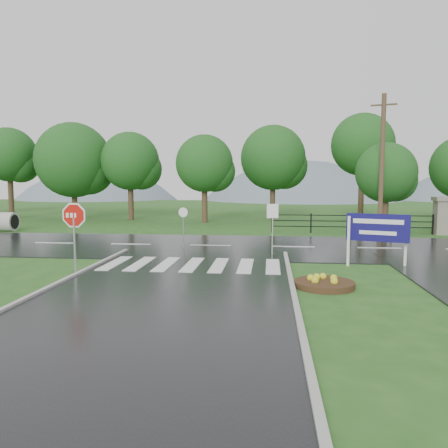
# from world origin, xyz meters

# --- Properties ---
(ground) EXTENTS (120.00, 120.00, 0.00)m
(ground) POSITION_xyz_m (0.00, 0.00, 0.00)
(ground) COLOR #25541C
(ground) RESTS_ON ground
(main_road) EXTENTS (90.00, 8.00, 0.04)m
(main_road) POSITION_xyz_m (0.00, 10.00, 0.00)
(main_road) COLOR black
(main_road) RESTS_ON ground
(walkway) EXTENTS (2.20, 11.00, 0.04)m
(walkway) POSITION_xyz_m (8.50, 4.00, 0.00)
(walkway) COLOR black
(walkway) RESTS_ON ground
(crosswalk) EXTENTS (6.50, 2.80, 0.02)m
(crosswalk) POSITION_xyz_m (0.00, 5.00, 0.06)
(crosswalk) COLOR silver
(crosswalk) RESTS_ON ground
(curb_right) EXTENTS (0.15, 24.00, 0.12)m
(curb_right) POSITION_xyz_m (3.55, -4.00, 0.00)
(curb_right) COLOR #A3A39B
(curb_right) RESTS_ON ground
(pillar_west) EXTENTS (1.00, 1.00, 2.24)m
(pillar_west) POSITION_xyz_m (13.00, 16.00, 1.18)
(pillar_west) COLOR gray
(pillar_west) RESTS_ON ground
(fence_west) EXTENTS (9.58, 0.08, 1.20)m
(fence_west) POSITION_xyz_m (7.75, 16.00, 0.72)
(fence_west) COLOR black
(fence_west) RESTS_ON ground
(hills) EXTENTS (102.00, 48.00, 48.00)m
(hills) POSITION_xyz_m (3.49, 65.00, -15.54)
(hills) COLOR slate
(hills) RESTS_ON ground
(treeline) EXTENTS (83.20, 5.20, 10.00)m
(treeline) POSITION_xyz_m (1.00, 24.00, 0.00)
(treeline) COLOR #164917
(treeline) RESTS_ON ground
(stop_sign) EXTENTS (1.16, 0.11, 2.61)m
(stop_sign) POSITION_xyz_m (-3.71, 3.15, 1.82)
(stop_sign) COLOR #939399
(stop_sign) RESTS_ON ground
(estate_billboard) EXTENTS (2.19, 0.80, 1.97)m
(estate_billboard) POSITION_xyz_m (6.84, 5.65, 1.36)
(estate_billboard) COLOR silver
(estate_billboard) RESTS_ON ground
(flower_bed) EXTENTS (1.80, 1.80, 0.36)m
(flower_bed) POSITION_xyz_m (4.52, 2.21, 0.13)
(flower_bed) COLOR #332111
(flower_bed) RESTS_ON ground
(reg_sign_small) EXTENTS (0.49, 0.09, 2.21)m
(reg_sign_small) POSITION_xyz_m (2.98, 7.63, 1.56)
(reg_sign_small) COLOR #939399
(reg_sign_small) RESTS_ON ground
(reg_sign_round) EXTENTS (0.45, 0.11, 1.95)m
(reg_sign_round) POSITION_xyz_m (-1.15, 9.05, 1.26)
(reg_sign_round) COLOR #939399
(reg_sign_round) RESTS_ON ground
(utility_pole_east) EXTENTS (1.42, 0.51, 8.16)m
(utility_pole_east) POSITION_xyz_m (9.32, 15.50, 4.15)
(utility_pole_east) COLOR #473523
(utility_pole_east) RESTS_ON ground
(entrance_tree_left) EXTENTS (3.75, 3.75, 5.57)m
(entrance_tree_left) POSITION_xyz_m (10.09, 17.50, 3.67)
(entrance_tree_left) COLOR #3D2B1C
(entrance_tree_left) RESTS_ON ground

